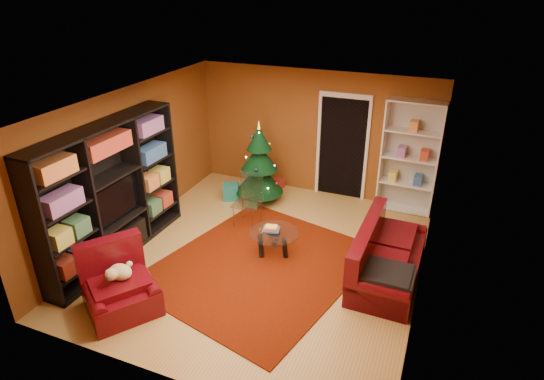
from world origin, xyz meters
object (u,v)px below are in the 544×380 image
at_px(armchair, 120,286).
at_px(gift_box_red, 278,183).
at_px(coffee_table, 274,243).
at_px(gift_box_teal, 231,192).
at_px(media_unit, 111,193).
at_px(sofa, 390,253).
at_px(gift_box_green, 253,201).
at_px(dog, 120,272).
at_px(rug, 260,266).
at_px(christmas_tree, 259,163).
at_px(acrylic_chair, 247,204).
at_px(white_bookshelf, 410,158).

bearing_deg(armchair, gift_box_red, 28.43).
bearing_deg(gift_box_red, coffee_table, -70.19).
bearing_deg(coffee_table, gift_box_teal, 135.22).
xyz_separation_m(media_unit, sofa, (4.29, 1.03, -0.69)).
xyz_separation_m(gift_box_green, gift_box_red, (0.15, 1.03, -0.02)).
relative_size(media_unit, dog, 7.36).
bearing_deg(gift_box_red, gift_box_teal, -129.38).
distance_m(gift_box_teal, coffee_table, 2.26).
relative_size(gift_box_teal, gift_box_red, 1.52).
xyz_separation_m(rug, dog, (-1.39, -1.60, 0.57)).
xyz_separation_m(gift_box_red, armchair, (-0.57, -4.55, 0.29)).
height_order(armchair, sofa, sofa).
distance_m(media_unit, christmas_tree, 3.03).
distance_m(rug, gift_box_teal, 2.53).
bearing_deg(rug, media_unit, -167.57).
bearing_deg(christmas_tree, gift_box_red, 80.38).
distance_m(sofa, coffee_table, 1.89).
relative_size(coffee_table, acrylic_chair, 0.94).
relative_size(media_unit, armchair, 2.94).
relative_size(christmas_tree, gift_box_green, 6.76).
bearing_deg(dog, gift_box_red, 28.17).
distance_m(gift_box_teal, armchair, 3.69).
distance_m(media_unit, acrylic_chair, 2.40).
bearing_deg(white_bookshelf, dog, -123.43).
xyz_separation_m(media_unit, acrylic_chair, (1.60, 1.65, -0.68)).
bearing_deg(acrylic_chair, gift_box_red, 93.51).
distance_m(media_unit, dog, 1.54).
bearing_deg(armchair, gift_box_teal, 37.84).
height_order(christmas_tree, dog, christmas_tree).
bearing_deg(armchair, gift_box_green, 28.70).
bearing_deg(dog, gift_box_green, 28.38).
xyz_separation_m(white_bookshelf, dog, (-3.27, -4.46, -0.52)).
bearing_deg(coffee_table, dog, -126.06).
xyz_separation_m(gift_box_red, dog, (-0.58, -4.48, 0.48)).
bearing_deg(christmas_tree, sofa, -29.61).
relative_size(gift_box_green, white_bookshelf, 0.11).
height_order(gift_box_red, coffee_table, coffee_table).
xyz_separation_m(gift_box_teal, gift_box_green, (0.57, -0.16, -0.03)).
relative_size(white_bookshelf, armchair, 2.27).
bearing_deg(gift_box_red, sofa, -40.65).
bearing_deg(gift_box_green, dog, -97.18).
xyz_separation_m(christmas_tree, gift_box_green, (-0.02, -0.30, -0.71)).
distance_m(media_unit, gift_box_green, 2.92).
distance_m(gift_box_red, armchair, 4.60).
height_order(rug, white_bookshelf, white_bookshelf).
bearing_deg(christmas_tree, rug, -66.64).
height_order(christmas_tree, gift_box_green, christmas_tree).
xyz_separation_m(media_unit, gift_box_red, (1.53, 3.40, -1.02)).
height_order(armchair, acrylic_chair, acrylic_chair).
relative_size(christmas_tree, sofa, 0.86).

